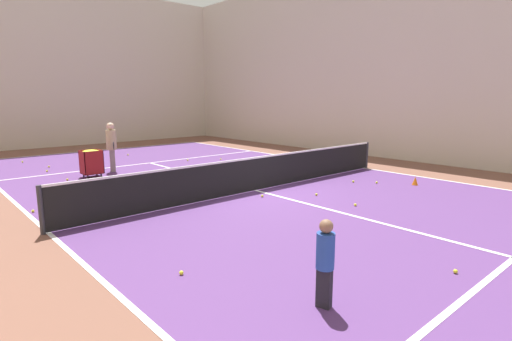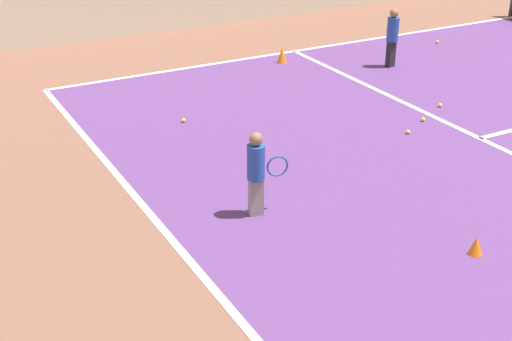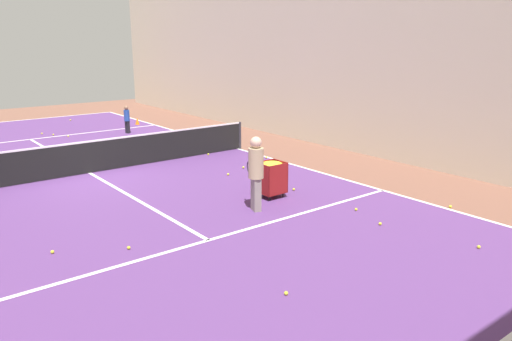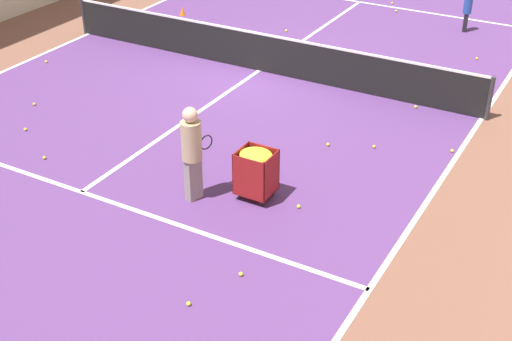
{
  "view_description": "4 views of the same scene",
  "coord_description": "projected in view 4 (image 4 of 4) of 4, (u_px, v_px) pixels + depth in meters",
  "views": [
    {
      "loc": [
        -7.6,
        -8.56,
        2.72
      ],
      "look_at": [
        0.0,
        0.0,
        0.6
      ],
      "focal_mm": 28.0,
      "sensor_mm": 36.0,
      "label": 1
    },
    {
      "loc": [
        7.41,
        -14.77,
        4.39
      ],
      "look_at": [
        0.47,
        -10.98,
        0.62
      ],
      "focal_mm": 50.0,
      "sensor_mm": 36.0,
      "label": 2
    },
    {
      "loc": [
        5.09,
        14.77,
        4.01
      ],
      "look_at": [
        -1.91,
        5.83,
        0.99
      ],
      "focal_mm": 35.0,
      "sensor_mm": 36.0,
      "label": 3
    },
    {
      "loc": [
        -8.23,
        14.77,
        6.93
      ],
      "look_at": [
        -2.87,
        5.26,
        0.56
      ],
      "focal_mm": 50.0,
      "sensor_mm": 36.0,
      "label": 4
    }
  ],
  "objects": [
    {
      "name": "ground_plane",
      "position": [
        259.0,
        71.0,
        18.1
      ],
      "size": [
        34.33,
        34.33,
        0.0
      ],
      "primitive_type": "plane",
      "color": "brown"
    },
    {
      "name": "court_playing_area",
      "position": [
        259.0,
        71.0,
        18.09
      ],
      "size": [
        11.25,
        24.32,
        0.0
      ],
      "color": "#563370",
      "rests_on": "ground"
    },
    {
      "name": "line_sideline_left",
      "position": [
        482.0,
        118.0,
        15.71
      ],
      "size": [
        0.1,
        24.32,
        0.0
      ],
      "primitive_type": "cube",
      "color": "white",
      "rests_on": "ground"
    },
    {
      "name": "line_sideline_right",
      "position": [
        89.0,
        34.0,
        20.48
      ],
      "size": [
        0.1,
        24.32,
        0.0
      ],
      "primitive_type": "cube",
      "color": "white",
      "rests_on": "ground"
    },
    {
      "name": "line_service_near",
      "position": [
        359.0,
        2.0,
        23.12
      ],
      "size": [
        11.25,
        0.1,
        0.0
      ],
      "primitive_type": "cube",
      "color": "white",
      "rests_on": "ground"
    },
    {
      "name": "line_service_far",
      "position": [
        82.0,
        192.0,
        13.06
      ],
      "size": [
        11.25,
        0.1,
        0.0
      ],
      "primitive_type": "cube",
      "color": "white",
      "rests_on": "ground"
    },
    {
      "name": "line_centre_service",
      "position": [
        259.0,
        71.0,
        18.09
      ],
      "size": [
        0.1,
        13.38,
        0.0
      ],
      "primitive_type": "cube",
      "color": "white",
      "rests_on": "ground"
    },
    {
      "name": "tennis_net",
      "position": [
        259.0,
        51.0,
        17.83
      ],
      "size": [
        11.55,
        0.1,
        1.01
      ],
      "color": "#2D2D33",
      "rests_on": "ground"
    },
    {
      "name": "coach_at_net",
      "position": [
        192.0,
        148.0,
        12.38
      ],
      "size": [
        0.46,
        0.72,
        1.81
      ],
      "rotation": [
        0.0,
        0.0,
        -1.89
      ],
      "color": "gray",
      "rests_on": "ground"
    },
    {
      "name": "child_midcourt",
      "position": [
        468.0,
        8.0,
        20.34
      ],
      "size": [
        0.3,
        0.3,
        1.2
      ],
      "rotation": [
        0.0,
        0.0,
        1.85
      ],
      "color": "black",
      "rests_on": "ground"
    },
    {
      "name": "ball_cart",
      "position": [
        256.0,
        165.0,
        12.58
      ],
      "size": [
        0.64,
        0.58,
        0.95
      ],
      "color": "maroon",
      "rests_on": "ground"
    },
    {
      "name": "training_cone_2",
      "position": [
        182.0,
        11.0,
        21.89
      ],
      "size": [
        0.18,
        0.18,
        0.26
      ],
      "primitive_type": "cone",
      "color": "orange",
      "rests_on": "ground"
    },
    {
      "name": "tennis_ball_1",
      "position": [
        328.0,
        144.0,
        14.59
      ],
      "size": [
        0.07,
        0.07,
        0.07
      ],
      "primitive_type": "sphere",
      "color": "yellow",
      "rests_on": "ground"
    },
    {
      "name": "tennis_ball_6",
      "position": [
        396.0,
        11.0,
        22.2
      ],
      "size": [
        0.07,
        0.07,
        0.07
      ],
      "primitive_type": "sphere",
      "color": "yellow",
      "rests_on": "ground"
    },
    {
      "name": "tennis_ball_7",
      "position": [
        44.0,
        158.0,
        14.11
      ],
      "size": [
        0.07,
        0.07,
        0.07
      ],
      "primitive_type": "sphere",
      "color": "yellow",
      "rests_on": "ground"
    },
    {
      "name": "tennis_ball_8",
      "position": [
        299.0,
        206.0,
        12.59
      ],
      "size": [
        0.07,
        0.07,
        0.07
      ],
      "primitive_type": "sphere",
      "color": "yellow",
      "rests_on": "ground"
    },
    {
      "name": "tennis_ball_9",
      "position": [
        286.0,
        31.0,
        20.61
      ],
      "size": [
        0.07,
        0.07,
        0.07
      ],
      "primitive_type": "sphere",
      "color": "yellow",
      "rests_on": "ground"
    },
    {
      "name": "tennis_ball_10",
      "position": [
        452.0,
        151.0,
        14.36
      ],
      "size": [
        0.07,
        0.07,
        0.07
      ],
      "primitive_type": "sphere",
      "color": "yellow",
      "rests_on": "ground"
    },
    {
      "name": "tennis_ball_11",
      "position": [
        25.0,
        129.0,
        15.18
      ],
      "size": [
        0.07,
        0.07,
        0.07
      ],
      "primitive_type": "sphere",
      "color": "yellow",
      "rests_on": "ground"
    },
    {
      "name": "tennis_ball_12",
      "position": [
        185.0,
        26.0,
        20.95
      ],
      "size": [
        0.07,
        0.07,
        0.07
      ],
      "primitive_type": "sphere",
      "color": "yellow",
      "rests_on": "ground"
    },
    {
      "name": "tennis_ball_13",
      "position": [
        477.0,
        59.0,
        18.72
      ],
      "size": [
        0.07,
        0.07,
        0.07
      ],
      "primitive_type": "sphere",
      "color": "yellow",
      "rests_on": "ground"
    },
    {
      "name": "tennis_ball_14",
      "position": [
        260.0,
        44.0,
        19.63
      ],
      "size": [
        0.07,
        0.07,
        0.07
      ],
      "primitive_type": "sphere",
      "color": "yellow",
      "rests_on": "ground"
    },
    {
      "name": "tennis_ball_16",
      "position": [
        392.0,
        3.0,
        22.91
      ],
      "size": [
        0.07,
        0.07,
        0.07
      ],
      "primitive_type": "sphere",
      "color": "yellow",
      "rests_on": "ground"
    },
    {
      "name": "tennis_ball_17",
      "position": [
        34.0,
        104.0,
        16.28
      ],
      "size": [
        0.07,
        0.07,
        0.07
      ],
      "primitive_type": "sphere",
      "color": "yellow",
      "rests_on": "ground"
    },
    {
      "name": "tennis_ball_18",
      "position": [
        374.0,
        147.0,
        14.51
      ],
      "size": [
        0.07,
        0.07,
        0.07
      ],
      "primitive_type": "sphere",
      "color": "yellow",
      "rests_on": "ground"
    },
    {
      "name": "tennis_ball_20",
      "position": [
        416.0,
        107.0,
        16.15
      ],
      "size": [
        0.07,
        0.07,
        0.07
      ],
      "primitive_type": "sphere",
      "color": "yellow",
      "rests_on": "ground"
    },
    {
      "name": "tennis_ball_22",
      "position": [
        186.0,
        35.0,
        20.32
      ],
      "size": [
        0.07,
        0.07,
        0.07
      ],
      "primitive_type": "sphere",
      "color": "yellow",
      "rests_on": "ground"
    },
    {
      "name": "tennis_ball_23",
      "position": [
        189.0,
        304.0,
        10.35
      ],
      "size": [
        0.07,
        0.07,
        0.07
      ],
      "primitive_type": "sphere",
      "color": "yellow",
      "rests_on": "ground"
    },
    {
      "name": "tennis_ball_26",
      "position": [
        241.0,
        274.0,
        10.95
      ],
      "size": [
        0.07,
        0.07,
        0.07
      ],
      "primitive_type": "sphere",
      "color": "yellow",
      "rests_on": "ground"
    },
    {
      "name": "tennis_ball_27",
      "position": [
        286.0,
        63.0,
        18.44
      ],
      "size": [
        0.07,
        0.07,
        0.07
      ],
      "primitive_type": "sphere",
      "color": "yellow",
      "rests_on": "ground"
    },
    {
      "name": "tennis_ball_29",
      "position": [
        46.0,
        62.0,
        18.53
      ],
      "size": [
        0.07,
        0.07,
        0.07
      ],
      "primitive_type": "sphere",
      "color": "yellow",
      "rests_on": "ground"
    }
  ]
}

